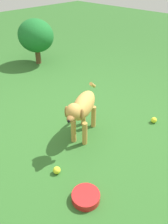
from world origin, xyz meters
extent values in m
plane|color=#2D6026|center=(0.00, 0.00, 0.00)|extent=(14.00, 14.00, 0.00)
ellipsoid|color=#C69347|center=(-0.14, 0.00, 0.36)|extent=(0.37, 0.50, 0.21)
cylinder|color=#C69347|center=(-0.26, 0.11, 0.13)|extent=(0.05, 0.05, 0.25)
cylinder|color=#C69347|center=(-0.15, 0.16, 0.13)|extent=(0.05, 0.05, 0.25)
cylinder|color=#C69347|center=(-0.13, -0.17, 0.13)|extent=(0.05, 0.05, 0.25)
cylinder|color=#C69347|center=(-0.02, -0.12, 0.13)|extent=(0.05, 0.05, 0.25)
ellipsoid|color=#C69347|center=(-0.26, 0.25, 0.45)|extent=(0.19, 0.20, 0.15)
ellipsoid|color=olive|center=(-0.29, 0.31, 0.43)|extent=(0.11, 0.13, 0.06)
sphere|color=black|center=(-0.31, 0.36, 0.43)|extent=(0.03, 0.03, 0.03)
ellipsoid|color=olive|center=(-0.33, 0.21, 0.43)|extent=(0.05, 0.06, 0.12)
ellipsoid|color=olive|center=(-0.19, 0.28, 0.43)|extent=(0.05, 0.06, 0.12)
cylinder|color=#C69347|center=(-0.02, -0.27, 0.44)|extent=(0.10, 0.15, 0.12)
sphere|color=yellow|center=(-0.35, 0.56, 0.03)|extent=(0.07, 0.07, 0.07)
sphere|color=yellow|center=(-0.58, -0.70, 0.03)|extent=(0.07, 0.07, 0.07)
cylinder|color=red|center=(-0.72, 0.58, 0.03)|extent=(0.22, 0.22, 0.06)
cylinder|color=brown|center=(1.86, -0.90, 0.12)|extent=(0.09, 0.09, 0.23)
ellipsoid|color=#1B6929|center=(1.86, -0.90, 0.49)|extent=(0.65, 0.58, 0.55)
camera|label=1|loc=(-1.47, 1.38, 1.54)|focal=36.43mm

